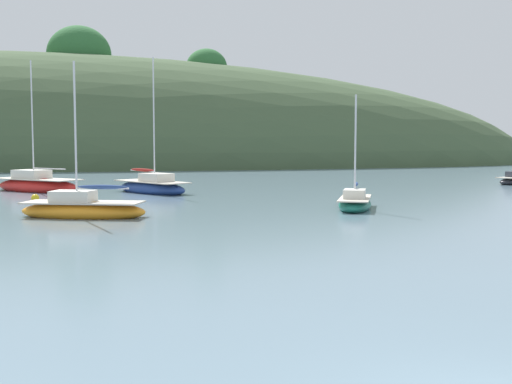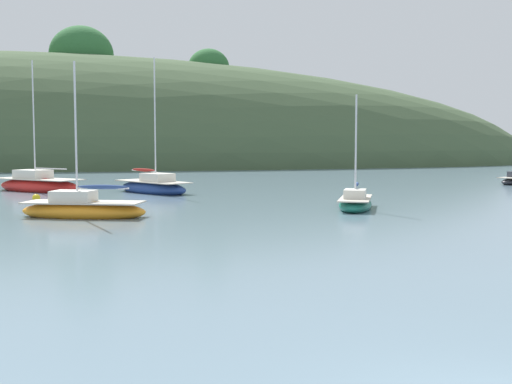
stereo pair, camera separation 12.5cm
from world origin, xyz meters
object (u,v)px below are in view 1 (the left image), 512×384
at_px(mooring_buoy_channel, 35,198).
at_px(sailboat_grey_yawl, 82,209).
at_px(sailboat_orange_cutter, 152,187).
at_px(sailboat_white_near, 355,203).
at_px(sailboat_teal_outer, 37,185).

bearing_deg(mooring_buoy_channel, sailboat_grey_yawl, -67.98).
bearing_deg(sailboat_orange_cutter, sailboat_white_near, -49.17).
distance_m(sailboat_grey_yawl, sailboat_teal_outer, 16.05).
distance_m(sailboat_orange_cutter, mooring_buoy_channel, 7.71).
bearing_deg(sailboat_grey_yawl, sailboat_teal_outer, 106.57).
height_order(sailboat_grey_yawl, mooring_buoy_channel, sailboat_grey_yawl).
distance_m(sailboat_grey_yawl, sailboat_orange_cutter, 13.19).
xyz_separation_m(sailboat_white_near, sailboat_teal_outer, (-17.46, 14.00, 0.11)).
bearing_deg(sailboat_teal_outer, sailboat_orange_cutter, -18.53).
relative_size(sailboat_teal_outer, sailboat_orange_cutter, 1.01).
bearing_deg(sailboat_grey_yawl, sailboat_orange_cutter, 76.94).
xyz_separation_m(sailboat_grey_yawl, sailboat_teal_outer, (-4.58, 15.39, 0.06)).
distance_m(sailboat_white_near, mooring_buoy_channel, 18.01).
bearing_deg(mooring_buoy_channel, sailboat_orange_cutter, 32.06).
relative_size(sailboat_grey_yawl, sailboat_orange_cutter, 0.79).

